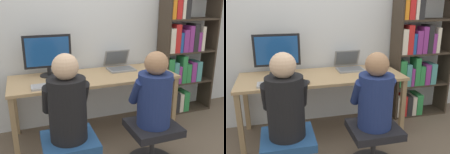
% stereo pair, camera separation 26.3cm
% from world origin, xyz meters
% --- Properties ---
extents(ground_plane, '(14.00, 14.00, 0.00)m').
position_xyz_m(ground_plane, '(0.00, 0.00, 0.00)').
color(ground_plane, brown).
extents(wall_back, '(10.00, 0.05, 2.60)m').
position_xyz_m(wall_back, '(0.00, 0.73, 1.30)').
color(wall_back, silver).
rests_on(wall_back, ground_plane).
extents(desk, '(1.82, 0.66, 0.71)m').
position_xyz_m(desk, '(0.00, 0.33, 0.64)').
color(desk, tan).
rests_on(desk, ground_plane).
extents(desktop_monitor, '(0.51, 0.20, 0.46)m').
position_xyz_m(desktop_monitor, '(-0.47, 0.50, 0.95)').
color(desktop_monitor, black).
rests_on(desktop_monitor, desk).
extents(laptop, '(0.32, 0.32, 0.22)m').
position_xyz_m(laptop, '(0.37, 0.50, 0.76)').
color(laptop, gray).
rests_on(laptop, desk).
extents(keyboard, '(0.42, 0.15, 0.03)m').
position_xyz_m(keyboard, '(-0.48, 0.12, 0.72)').
color(keyboard, '#B2B2B7').
rests_on(keyboard, desk).
extents(computer_mouse_by_keyboard, '(0.07, 0.11, 0.03)m').
position_xyz_m(computer_mouse_by_keyboard, '(-0.20, 0.09, 0.72)').
color(computer_mouse_by_keyboard, black).
rests_on(computer_mouse_by_keyboard, desk).
extents(office_chair_left, '(0.46, 0.46, 0.43)m').
position_xyz_m(office_chair_left, '(-0.44, -0.41, 0.25)').
color(office_chair_left, '#262628').
rests_on(office_chair_left, ground_plane).
extents(office_chair_right, '(0.46, 0.46, 0.43)m').
position_xyz_m(office_chair_right, '(0.33, -0.43, 0.25)').
color(office_chair_right, '#262628').
rests_on(office_chair_right, ground_plane).
extents(person_at_monitor, '(0.37, 0.34, 0.71)m').
position_xyz_m(person_at_monitor, '(-0.44, -0.40, 0.74)').
color(person_at_monitor, black).
rests_on(person_at_monitor, office_chair_left).
extents(person_at_laptop, '(0.37, 0.33, 0.68)m').
position_xyz_m(person_at_laptop, '(0.33, -0.43, 0.73)').
color(person_at_laptop, navy).
rests_on(person_at_laptop, office_chair_right).
extents(bookshelf, '(0.77, 0.28, 1.71)m').
position_xyz_m(bookshelf, '(1.28, 0.51, 0.80)').
color(bookshelf, '#382D23').
rests_on(bookshelf, ground_plane).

